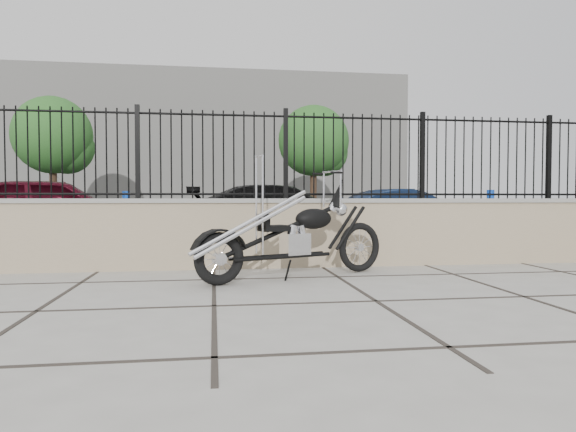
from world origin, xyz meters
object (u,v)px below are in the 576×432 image
(car_red, at_px, (54,211))
(car_black, at_px, (282,212))
(car_blue, at_px, (405,213))
(chopper_motorcycle, at_px, (292,217))

(car_red, bearing_deg, car_black, -95.23)
(car_black, xyz_separation_m, car_blue, (3.12, 0.44, -0.04))
(car_black, bearing_deg, chopper_motorcycle, 170.43)
(car_red, bearing_deg, car_blue, -94.93)
(car_red, xyz_separation_m, car_black, (4.82, 0.61, -0.07))
(chopper_motorcycle, height_order, car_red, chopper_motorcycle)
(car_blue, bearing_deg, car_black, 90.89)
(chopper_motorcycle, distance_m, car_black, 5.69)
(chopper_motorcycle, height_order, car_black, chopper_motorcycle)
(chopper_motorcycle, bearing_deg, car_blue, 35.36)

